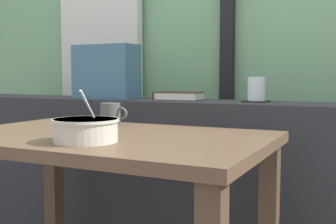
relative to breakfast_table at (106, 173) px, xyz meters
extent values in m
cube|color=silver|center=(-0.76, 1.06, 0.64)|extent=(0.56, 0.06, 2.50)
cube|color=black|center=(0.05, 1.09, 0.69)|extent=(0.07, 0.05, 2.60)
cube|color=#2D2D33|center=(0.08, 0.60, -0.20)|extent=(2.80, 0.30, 0.82)
cube|color=brown|center=(-0.47, 0.28, -0.26)|extent=(0.06, 0.06, 0.70)
cube|color=brown|center=(0.00, 0.00, 0.11)|extent=(1.04, 0.66, 0.03)
cube|color=black|center=(0.33, 0.64, 0.21)|extent=(0.10, 0.10, 0.00)
cylinder|color=white|center=(0.33, 0.64, 0.26)|extent=(0.07, 0.07, 0.10)
cylinder|color=gold|center=(0.33, 0.64, 0.25)|extent=(0.07, 0.07, 0.08)
cube|color=#47231E|center=(-0.03, 0.63, 0.21)|extent=(0.21, 0.15, 0.00)
cube|color=silver|center=(-0.03, 0.63, 0.22)|extent=(0.20, 0.15, 0.03)
cube|color=#47231E|center=(-0.03, 0.63, 0.24)|extent=(0.21, 0.15, 0.00)
cube|color=#47231E|center=(-0.13, 0.62, 0.22)|extent=(0.02, 0.14, 0.04)
cube|color=#426B84|center=(-0.41, 0.60, 0.34)|extent=(0.33, 0.15, 0.26)
cylinder|color=beige|center=(0.04, -0.16, 0.16)|extent=(0.18, 0.18, 0.07)
cylinder|color=beige|center=(0.04, -0.16, 0.19)|extent=(0.19, 0.19, 0.01)
cylinder|color=brown|center=(0.04, -0.16, 0.15)|extent=(0.16, 0.16, 0.04)
cylinder|color=silver|center=(0.04, -0.14, 0.21)|extent=(0.01, 0.11, 0.14)
ellipsoid|color=silver|center=(0.04, -0.12, 0.16)|extent=(0.03, 0.05, 0.01)
cylinder|color=#4C4C4C|center=(-0.13, 0.22, 0.17)|extent=(0.08, 0.08, 0.08)
torus|color=#4C4C4C|center=(-0.08, 0.22, 0.17)|extent=(0.05, 0.01, 0.05)
camera|label=1|loc=(0.79, -1.14, 0.32)|focal=45.68mm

